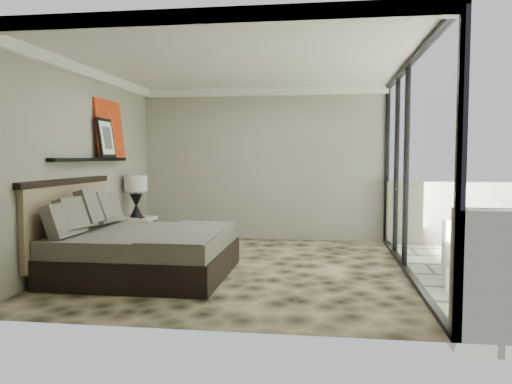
# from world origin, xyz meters

# --- Properties ---
(floor) EXTENTS (5.00, 5.00, 0.00)m
(floor) POSITION_xyz_m (0.00, 0.00, 0.00)
(floor) COLOR black
(floor) RESTS_ON ground
(ceiling) EXTENTS (4.50, 5.00, 0.02)m
(ceiling) POSITION_xyz_m (0.00, 0.00, 2.79)
(ceiling) COLOR silver
(ceiling) RESTS_ON back_wall
(back_wall) EXTENTS (4.50, 0.02, 2.80)m
(back_wall) POSITION_xyz_m (0.00, 2.49, 1.40)
(back_wall) COLOR gray
(back_wall) RESTS_ON floor
(left_wall) EXTENTS (0.02, 5.00, 2.80)m
(left_wall) POSITION_xyz_m (-2.24, 0.00, 1.40)
(left_wall) COLOR gray
(left_wall) RESTS_ON floor
(glass_wall) EXTENTS (0.08, 5.00, 2.80)m
(glass_wall) POSITION_xyz_m (2.25, 0.00, 1.40)
(glass_wall) COLOR white
(glass_wall) RESTS_ON floor
(picture_ledge) EXTENTS (0.12, 2.20, 0.05)m
(picture_ledge) POSITION_xyz_m (-2.18, 0.10, 1.50)
(picture_ledge) COLOR black
(picture_ledge) RESTS_ON left_wall
(bed) EXTENTS (2.16, 2.09, 1.19)m
(bed) POSITION_xyz_m (-1.24, -0.57, 0.35)
(bed) COLOR black
(bed) RESTS_ON floor
(nightstand) EXTENTS (0.63, 0.63, 0.55)m
(nightstand) POSITION_xyz_m (-2.00, 1.32, 0.27)
(nightstand) COLOR black
(nightstand) RESTS_ON floor
(table_lamp) EXTENTS (0.39, 0.39, 0.70)m
(table_lamp) POSITION_xyz_m (-2.01, 1.33, 0.97)
(table_lamp) COLOR black
(table_lamp) RESTS_ON nightstand
(abstract_canvas) EXTENTS (0.13, 0.90, 0.90)m
(abstract_canvas) POSITION_xyz_m (-2.19, 0.75, 1.97)
(abstract_canvas) COLOR #BA320F
(abstract_canvas) RESTS_ON picture_ledge
(framed_print) EXTENTS (0.11, 0.50, 0.60)m
(framed_print) POSITION_xyz_m (-2.14, 0.49, 1.82)
(framed_print) COLOR black
(framed_print) RESTS_ON picture_ledge
(lounger) EXTENTS (1.10, 1.76, 0.64)m
(lounger) POSITION_xyz_m (3.08, -0.16, 0.20)
(lounger) COLOR white
(lounger) RESTS_ON terrace_slab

